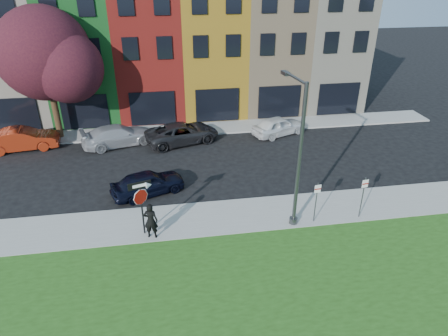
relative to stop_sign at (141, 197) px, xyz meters
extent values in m
plane|color=black|center=(5.50, -2.22, -2.12)|extent=(120.00, 120.00, 0.00)
cube|color=gray|center=(7.50, 0.78, -2.06)|extent=(40.00, 3.00, 0.12)
cube|color=gray|center=(2.50, 12.78, -2.06)|extent=(40.00, 2.40, 0.12)
cube|color=beige|center=(-9.50, 18.98, 2.88)|extent=(5.00, 10.00, 10.00)
cube|color=#227E2D|center=(-4.50, 18.98, 2.88)|extent=(5.00, 10.00, 10.00)
cube|color=#AB221C|center=(0.50, 18.98, 2.88)|extent=(5.00, 10.00, 10.00)
cube|color=gold|center=(5.50, 18.98, 2.88)|extent=(5.00, 10.00, 10.00)
cube|color=tan|center=(10.50, 18.98, 2.88)|extent=(5.00, 10.00, 10.00)
cube|color=#BBB39E|center=(15.50, 18.98, 2.88)|extent=(5.00, 10.00, 10.00)
cube|color=black|center=(3.00, 13.92, -0.62)|extent=(30.00, 0.12, 2.60)
cylinder|color=black|center=(0.00, 0.02, -0.64)|extent=(0.08, 0.08, 2.71)
cylinder|color=silver|center=(0.00, 0.00, 0.03)|extent=(0.76, 0.24, 0.78)
cylinder|color=#951008|center=(0.00, -0.03, 0.03)|extent=(0.72, 0.22, 0.74)
cube|color=black|center=(0.00, 0.00, 0.63)|extent=(1.02, 0.33, 0.34)
cube|color=silver|center=(0.00, -0.03, 0.63)|extent=(0.64, 0.20, 0.14)
imported|color=black|center=(0.36, -0.32, -1.10)|extent=(0.85, 0.72, 1.80)
imported|color=black|center=(0.15, 3.82, -1.43)|extent=(4.31, 5.11, 1.37)
imported|color=maroon|center=(-8.33, 11.10, -1.35)|extent=(2.79, 5.03, 1.52)
imported|color=#A4A4A8|center=(-1.95, 10.84, -1.39)|extent=(4.99, 6.18, 1.44)
imported|color=black|center=(2.50, 10.58, -1.40)|extent=(5.19, 6.47, 1.44)
imported|color=white|center=(9.65, 10.86, -1.41)|extent=(4.52, 5.28, 1.41)
cylinder|color=#444649|center=(7.21, -0.32, 1.54)|extent=(0.18, 0.18, 7.06)
cylinder|color=#444649|center=(7.21, -0.32, -1.85)|extent=(0.40, 0.40, 0.30)
cylinder|color=#444649|center=(7.08, 0.68, 4.97)|extent=(0.38, 2.00, 0.12)
cube|color=#444649|center=(6.94, 1.77, 4.92)|extent=(0.32, 0.58, 0.16)
cylinder|color=#444649|center=(8.26, -0.32, -0.91)|extent=(0.05, 0.05, 2.18)
cube|color=silver|center=(8.26, -0.35, -0.12)|extent=(0.32, 0.04, 0.42)
cube|color=#951008|center=(8.26, -0.37, -0.12)|extent=(0.32, 0.03, 0.06)
cylinder|color=#444649|center=(10.65, -0.32, -0.87)|extent=(0.05, 0.05, 2.25)
cube|color=silver|center=(10.65, -0.35, -0.06)|extent=(0.32, 0.05, 0.42)
cube|color=#951008|center=(10.65, -0.37, -0.06)|extent=(0.32, 0.04, 0.06)
cylinder|color=black|center=(-6.27, 12.80, -0.10)|extent=(0.44, 0.44, 3.79)
sphere|color=black|center=(-6.27, 12.80, 3.96)|extent=(6.19, 6.19, 6.19)
sphere|color=black|center=(-4.72, 11.87, 3.19)|extent=(4.64, 4.64, 4.64)
sphere|color=black|center=(-7.67, 13.88, 3.34)|extent=(4.33, 4.33, 4.33)
sphere|color=black|center=(-5.96, 13.42, 5.05)|extent=(3.72, 3.72, 3.72)
camera|label=1|loc=(1.31, -15.71, 9.56)|focal=32.00mm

